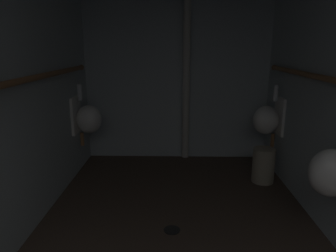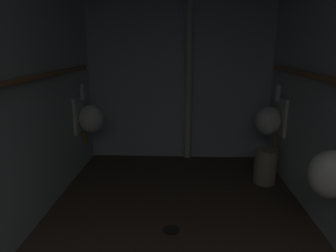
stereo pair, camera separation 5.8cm
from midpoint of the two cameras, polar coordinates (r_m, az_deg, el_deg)
name	(u,v)px [view 1 (the left image)]	position (r m, az deg, el deg)	size (l,w,h in m)	color
wall_back	(177,71)	(4.20, 1.26, 10.16)	(2.57, 0.06, 2.41)	#B2BEBF
urinal_left_mid	(87,118)	(3.84, -15.09, 1.39)	(0.32, 0.30, 0.76)	silver
urinal_right_mid	(334,171)	(2.43, 27.73, -7.39)	(0.32, 0.30, 0.76)	silver
urinal_right_far	(268,119)	(3.84, 17.50, 1.23)	(0.32, 0.30, 0.76)	silver
supply_pipe_left	(6,84)	(2.38, -28.25, 6.80)	(0.06, 3.52, 0.06)	#936038
standpipe_back_wall	(186,71)	(4.09, 2.99, 10.03)	(0.09, 0.09, 2.36)	beige
floor_drain	(172,230)	(2.78, 0.10, -18.57)	(0.14, 0.14, 0.01)	black
waste_bin	(263,165)	(3.73, 16.75, -6.94)	(0.25, 0.25, 0.40)	#9E937A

